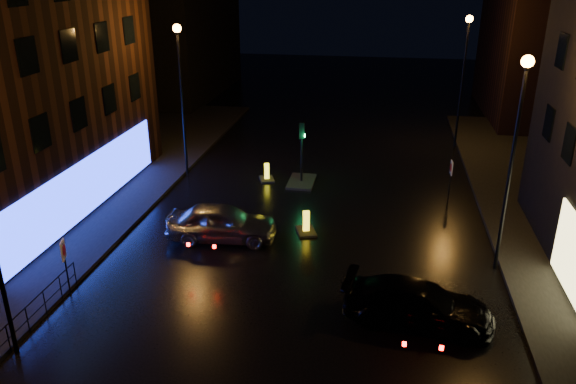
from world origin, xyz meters
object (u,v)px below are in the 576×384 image
traffic_signal (302,174)px  road_sign_right (451,171)px  road_sign_left (64,255)px  dark_sedan (418,304)px  bollard_near (306,228)px  silver_hatchback (222,222)px  bollard_far (267,176)px

traffic_signal → road_sign_right: (7.77, -1.22, 1.10)m
road_sign_right → road_sign_left: bearing=36.0°
dark_sedan → bollard_near: (-4.65, 6.15, -0.50)m
silver_hatchback → bollard_near: bearing=-74.6°
traffic_signal → road_sign_left: (-6.70, -12.62, 1.14)m
bollard_far → road_sign_right: road_sign_right is taller
road_sign_left → road_sign_right: bearing=19.5°
bollard_near → road_sign_left: bearing=-159.8°
bollard_near → bollard_far: bollard_near is taller
silver_hatchback → road_sign_right: bearing=-63.6°
bollard_near → silver_hatchback: bearing=-179.6°
traffic_signal → bollard_far: (-1.98, 0.10, -0.29)m
silver_hatchback → dark_sedan: size_ratio=0.95×
silver_hatchback → dark_sedan: (8.18, -4.85, -0.09)m
silver_hatchback → bollard_near: silver_hatchback is taller
bollard_far → bollard_near: bearing=-83.7°
bollard_near → road_sign_left: road_sign_left is taller
silver_hatchback → road_sign_right: size_ratio=2.23×
silver_hatchback → bollard_near: size_ratio=3.43×
traffic_signal → road_sign_left: traffic_signal is taller
bollard_near → bollard_far: bearing=96.9°
silver_hatchback → dark_sedan: silver_hatchback is taller
silver_hatchback → road_sign_left: (-4.29, -5.25, 0.83)m
road_sign_left → silver_hatchback: bearing=32.0°
traffic_signal → dark_sedan: traffic_signal is taller
road_sign_left → road_sign_right: (14.47, 11.41, -0.05)m
silver_hatchback → road_sign_left: bearing=135.9°
traffic_signal → road_sign_right: traffic_signal is taller
silver_hatchback → road_sign_left: road_sign_left is taller
traffic_signal → road_sign_left: size_ratio=1.57×
silver_hatchback → bollard_far: silver_hatchback is taller
dark_sedan → bollard_far: bearing=39.1°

